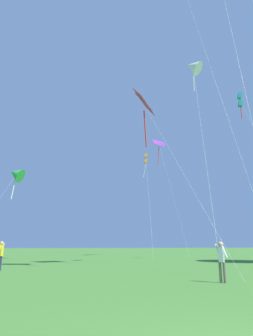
{
  "coord_description": "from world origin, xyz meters",
  "views": [
    {
      "loc": [
        -2.6,
        -2.96,
        1.42
      ],
      "look_at": [
        4.59,
        26.55,
        9.06
      ],
      "focal_mm": 33.03,
      "sensor_mm": 36.0,
      "label": 1
    }
  ],
  "objects_px": {
    "kite_red_high": "(145,111)",
    "kite_orange_box": "(146,159)",
    "person_in_blue_jacket": "(1,253)",
    "kite_teal_box": "(240,101)",
    "kite_white_distant": "(193,67)",
    "kite_purple_streamer": "(159,148)",
    "person_in_red_shirt": "(221,258)",
    "kite_green_small": "(16,174)"
  },
  "relations": [
    {
      "from": "kite_red_high",
      "to": "kite_orange_box",
      "type": "height_order",
      "value": "kite_red_high"
    },
    {
      "from": "kite_red_high",
      "to": "person_in_blue_jacket",
      "type": "relative_size",
      "value": 8.38
    },
    {
      "from": "person_in_blue_jacket",
      "to": "kite_teal_box",
      "type": "bearing_deg",
      "value": 18.45
    },
    {
      "from": "kite_white_distant",
      "to": "kite_purple_streamer",
      "type": "bearing_deg",
      "value": 78.6
    },
    {
      "from": "kite_red_high",
      "to": "person_in_red_shirt",
      "type": "distance_m",
      "value": 15.43
    },
    {
      "from": "kite_red_high",
      "to": "kite_green_small",
      "type": "xyz_separation_m",
      "value": [
        -10.55,
        9.1,
        -3.79
      ]
    },
    {
      "from": "kite_purple_streamer",
      "to": "person_in_red_shirt",
      "type": "relative_size",
      "value": 11.17
    },
    {
      "from": "kite_purple_streamer",
      "to": "person_in_blue_jacket",
      "type": "relative_size",
      "value": 10.58
    },
    {
      "from": "kite_purple_streamer",
      "to": "kite_teal_box",
      "type": "relative_size",
      "value": 0.99
    },
    {
      "from": "kite_red_high",
      "to": "kite_green_small",
      "type": "bearing_deg",
      "value": 139.24
    },
    {
      "from": "kite_green_small",
      "to": "person_in_red_shirt",
      "type": "relative_size",
      "value": 6.18
    },
    {
      "from": "kite_purple_streamer",
      "to": "kite_white_distant",
      "type": "distance_m",
      "value": 21.34
    },
    {
      "from": "person_in_blue_jacket",
      "to": "kite_orange_box",
      "type": "bearing_deg",
      "value": 52.43
    },
    {
      "from": "kite_white_distant",
      "to": "person_in_red_shirt",
      "type": "xyz_separation_m",
      "value": [
        -4.8,
        -10.72,
        -15.88
      ]
    },
    {
      "from": "person_in_red_shirt",
      "to": "person_in_blue_jacket",
      "type": "bearing_deg",
      "value": 138.77
    },
    {
      "from": "kite_green_small",
      "to": "kite_purple_streamer",
      "type": "height_order",
      "value": "kite_purple_streamer"
    },
    {
      "from": "person_in_red_shirt",
      "to": "kite_green_small",
      "type": "bearing_deg",
      "value": 117.54
    },
    {
      "from": "kite_green_small",
      "to": "kite_orange_box",
      "type": "relative_size",
      "value": 0.7
    },
    {
      "from": "kite_teal_box",
      "to": "kite_white_distant",
      "type": "bearing_deg",
      "value": -148.24
    },
    {
      "from": "kite_purple_streamer",
      "to": "kite_teal_box",
      "type": "height_order",
      "value": "kite_teal_box"
    },
    {
      "from": "person_in_blue_jacket",
      "to": "kite_purple_streamer",
      "type": "bearing_deg",
      "value": 51.73
    },
    {
      "from": "kite_white_distant",
      "to": "kite_red_high",
      "type": "bearing_deg",
      "value": -179.65
    },
    {
      "from": "kite_green_small",
      "to": "person_in_blue_jacket",
      "type": "distance_m",
      "value": 13.66
    },
    {
      "from": "kite_white_distant",
      "to": "kite_teal_box",
      "type": "relative_size",
      "value": 0.99
    },
    {
      "from": "kite_red_high",
      "to": "kite_green_small",
      "type": "distance_m",
      "value": 14.44
    },
    {
      "from": "kite_green_small",
      "to": "person_in_blue_jacket",
      "type": "xyz_separation_m",
      "value": [
        0.9,
        -11.53,
        -7.27
      ]
    },
    {
      "from": "kite_purple_streamer",
      "to": "person_in_blue_jacket",
      "type": "distance_m",
      "value": 33.35
    },
    {
      "from": "kite_red_high",
      "to": "kite_teal_box",
      "type": "height_order",
      "value": "kite_teal_box"
    },
    {
      "from": "kite_green_small",
      "to": "kite_red_high",
      "type": "bearing_deg",
      "value": -40.76
    },
    {
      "from": "kite_red_high",
      "to": "kite_orange_box",
      "type": "xyz_separation_m",
      "value": [
        5.38,
        17.12,
        0.94
      ]
    },
    {
      "from": "kite_green_small",
      "to": "person_in_red_shirt",
      "type": "height_order",
      "value": "kite_green_small"
    },
    {
      "from": "kite_orange_box",
      "to": "kite_teal_box",
      "type": "bearing_deg",
      "value": -59.42
    },
    {
      "from": "kite_red_high",
      "to": "kite_purple_streamer",
      "type": "xyz_separation_m",
      "value": [
        8.78,
        20.93,
        3.99
      ]
    },
    {
      "from": "kite_white_distant",
      "to": "kite_orange_box",
      "type": "xyz_separation_m",
      "value": [
        0.82,
        17.1,
        -3.82
      ]
    },
    {
      "from": "kite_green_small",
      "to": "kite_white_distant",
      "type": "xyz_separation_m",
      "value": [
        15.11,
        -9.07,
        8.55
      ]
    },
    {
      "from": "person_in_blue_jacket",
      "to": "person_in_red_shirt",
      "type": "height_order",
      "value": "person_in_blue_jacket"
    },
    {
      "from": "kite_white_distant",
      "to": "kite_teal_box",
      "type": "height_order",
      "value": "kite_teal_box"
    },
    {
      "from": "kite_green_small",
      "to": "person_in_blue_jacket",
      "type": "relative_size",
      "value": 5.85
    },
    {
      "from": "kite_green_small",
      "to": "kite_orange_box",
      "type": "xyz_separation_m",
      "value": [
        15.94,
        8.03,
        4.74
      ]
    },
    {
      "from": "person_in_red_shirt",
      "to": "kite_white_distant",
      "type": "bearing_deg",
      "value": 65.9
    },
    {
      "from": "kite_teal_box",
      "to": "person_in_red_shirt",
      "type": "height_order",
      "value": "kite_teal_box"
    },
    {
      "from": "kite_white_distant",
      "to": "person_in_blue_jacket",
      "type": "relative_size",
      "value": 10.61
    }
  ]
}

